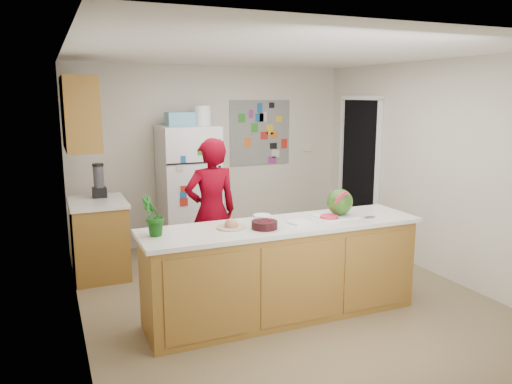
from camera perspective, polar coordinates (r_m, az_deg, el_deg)
name	(u,v)px	position (r m, az deg, el deg)	size (l,w,h in m)	color
floor	(279,295)	(5.48, 2.59, -11.63)	(4.00, 4.50, 0.02)	brown
wall_back	(212,155)	(7.21, -5.09, 4.23)	(4.00, 0.02, 2.50)	beige
wall_left	(72,194)	(4.64, -20.29, -0.22)	(0.02, 4.50, 2.50)	beige
wall_right	(433,168)	(6.25, 19.58, 2.59)	(0.02, 4.50, 2.50)	beige
ceiling	(281,52)	(5.07, 2.85, 15.66)	(4.00, 4.50, 0.02)	white
doorway	(360,171)	(7.39, 11.76, 2.41)	(0.03, 0.85, 2.04)	black
peninsula_base	(283,272)	(4.81, 3.05, -9.15)	(2.60, 0.62, 0.88)	brown
peninsula_top	(283,226)	(4.67, 3.11, -3.85)	(2.68, 0.70, 0.04)	silver
side_counter_base	(99,240)	(6.16, -17.46, -5.22)	(0.60, 0.80, 0.86)	brown
side_counter_top	(97,202)	(6.05, -17.71, -1.12)	(0.64, 0.84, 0.04)	silver
upper_cabinets	(80,113)	(5.87, -19.52, 8.46)	(0.35, 1.00, 0.80)	brown
refrigerator	(189,189)	(6.78, -7.66, 0.32)	(0.75, 0.70, 1.70)	silver
fridge_top_bin	(180,119)	(6.65, -8.71, 8.24)	(0.35, 0.28, 0.18)	#5999B2
photo_collage	(260,133)	(7.42, 0.48, 6.79)	(0.95, 0.01, 0.95)	slate
person	(211,212)	(5.56, -5.13, -2.28)	(0.60, 0.39, 1.65)	#64000D
blender_appliance	(99,182)	(6.20, -17.53, 1.15)	(0.12, 0.12, 0.38)	black
cutting_board	(335,216)	(4.98, 9.02, -2.74)	(0.40, 0.30, 0.01)	white
watermelon	(340,202)	(5.00, 9.53, -1.12)	(0.26, 0.26, 0.26)	#16510F
watermelon_slice	(329,217)	(4.88, 8.34, -2.79)	(0.17, 0.17, 0.02)	red
cherry_bowl	(264,225)	(4.48, 0.98, -3.77)	(0.23, 0.23, 0.07)	black
white_bowl	(262,218)	(4.75, 0.70, -2.97)	(0.17, 0.17, 0.06)	silver
cobalt_bowl	(269,224)	(4.55, 1.51, -3.68)	(0.13, 0.13, 0.05)	#090260
plate	(231,227)	(4.50, -2.86, -4.06)	(0.26, 0.26, 0.02)	tan
paper_towel	(299,222)	(4.69, 4.90, -3.46)	(0.19, 0.17, 0.02)	white
keys	(370,217)	(4.99, 12.86, -2.84)	(0.10, 0.04, 0.01)	gray
potted_plant	(153,216)	(4.30, -11.71, -2.67)	(0.20, 0.16, 0.36)	#0F4810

